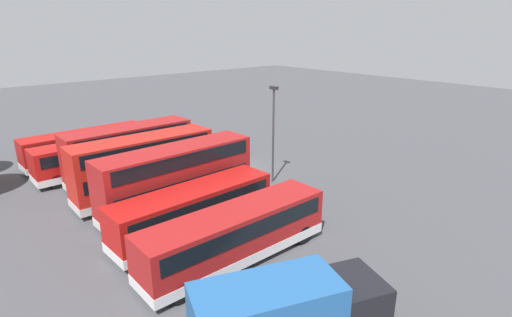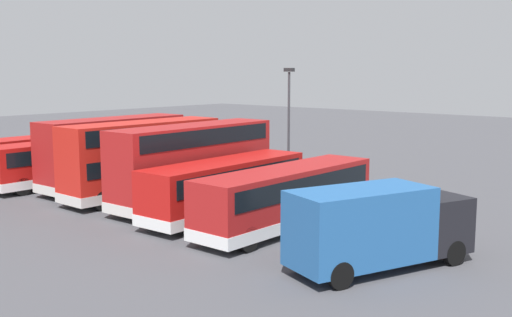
% 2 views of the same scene
% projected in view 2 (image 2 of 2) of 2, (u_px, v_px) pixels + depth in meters
% --- Properties ---
extents(ground_plane, '(140.00, 140.00, 0.00)m').
position_uv_depth(ground_plane, '(248.00, 177.00, 43.82)').
color(ground_plane, '#47474C').
extents(bus_single_deck_near_end, '(2.62, 10.99, 2.95)m').
position_uv_depth(bus_single_deck_near_end, '(287.00, 196.00, 29.28)').
color(bus_single_deck_near_end, '#A51919').
rests_on(bus_single_deck_near_end, ground).
extents(bus_single_deck_second, '(2.96, 10.43, 2.95)m').
position_uv_depth(bus_single_deck_second, '(226.00, 186.00, 31.73)').
color(bus_single_deck_second, '#B71411').
rests_on(bus_single_deck_second, ground).
extents(bus_double_decker_third, '(2.92, 10.84, 4.55)m').
position_uv_depth(bus_double_decker_third, '(193.00, 162.00, 34.44)').
color(bus_double_decker_third, '#A51919').
rests_on(bus_double_decker_third, ground).
extents(bus_double_decker_fourth, '(2.73, 10.32, 4.55)m').
position_uv_depth(bus_double_decker_fourth, '(143.00, 157.00, 36.50)').
color(bus_double_decker_fourth, red).
rests_on(bus_double_decker_fourth, ground).
extents(bus_double_decker_fifth, '(2.86, 10.17, 4.55)m').
position_uv_depth(bus_double_decker_fifth, '(114.00, 151.00, 39.33)').
color(bus_double_decker_fifth, '#A51919').
rests_on(bus_double_decker_fifth, ground).
extents(bus_single_deck_sixth, '(2.66, 11.17, 2.95)m').
position_uv_depth(bus_single_deck_sixth, '(71.00, 160.00, 40.94)').
color(bus_single_deck_sixth, '#B71411').
rests_on(bus_single_deck_sixth, ground).
extents(bus_single_deck_seventh, '(2.84, 10.98, 2.95)m').
position_uv_depth(bus_single_deck_seventh, '(39.00, 155.00, 43.29)').
color(bus_single_deck_seventh, '#B71411').
rests_on(bus_single_deck_seventh, ground).
extents(box_truck_blue, '(4.94, 7.90, 3.20)m').
position_uv_depth(box_truck_blue, '(378.00, 225.00, 23.33)').
color(box_truck_blue, '#235999').
rests_on(box_truck_blue, ground).
extents(car_hatchback_silver, '(3.77, 4.90, 1.43)m').
position_uv_depth(car_hatchback_silver, '(204.00, 157.00, 49.16)').
color(car_hatchback_silver, silver).
rests_on(car_hatchback_silver, ground).
extents(lamp_post_tall, '(0.70, 0.30, 7.72)m').
position_uv_depth(lamp_post_tall, '(289.00, 117.00, 40.54)').
color(lamp_post_tall, '#38383D').
rests_on(lamp_post_tall, ground).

